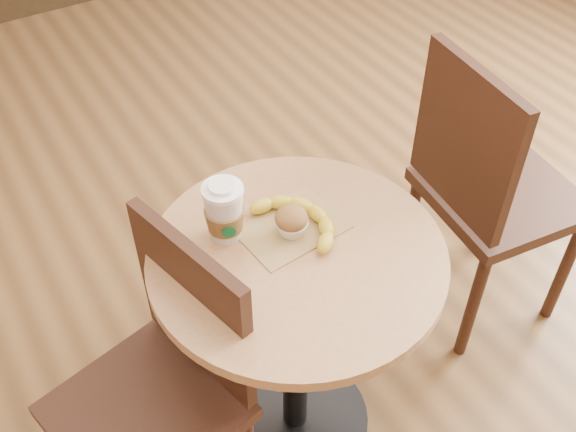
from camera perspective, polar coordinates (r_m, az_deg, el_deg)
The scene contains 7 objects.
cafe_table at distance 1.70m, azimuth 0.71°, elevation -8.19°, with size 0.69×0.69×0.75m.
chair_left at distance 1.65m, azimuth -10.41°, elevation -13.87°, with size 0.47×0.47×0.88m.
chair_right at distance 2.10m, azimuth 16.46°, elevation 2.32°, with size 0.47×0.47×0.97m.
kraft_bag at distance 1.58m, azimuth 0.17°, elevation -0.91°, with size 0.24×0.18×0.00m, color #A68550.
coffee_cup at distance 1.52m, azimuth -5.41°, elevation 0.22°, with size 0.09×0.10×0.16m.
muffin at distance 1.54m, azimuth 0.30°, elevation -0.48°, with size 0.08×0.08×0.07m.
banana at distance 1.57m, azimuth 0.95°, elevation -0.44°, with size 0.16×0.24×0.03m, color gold, non-canonical shape.
Camera 1 is at (-0.62, -0.97, 1.87)m, focal length 42.00 mm.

